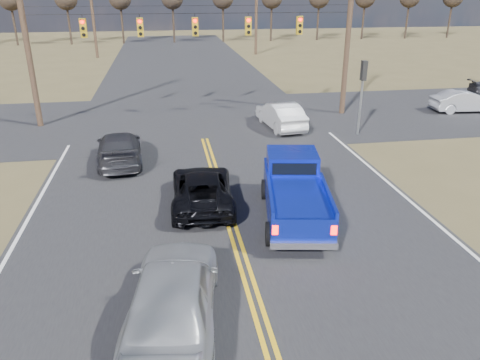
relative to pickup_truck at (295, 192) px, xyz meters
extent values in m
plane|color=brown|center=(-2.21, -4.62, -0.96)|extent=(160.00, 160.00, 0.00)
cube|color=#28282B|center=(-2.21, 5.38, -0.96)|extent=(14.00, 120.00, 0.02)
cube|color=#28282B|center=(-2.21, 13.38, -0.96)|extent=(120.00, 12.00, 0.02)
cylinder|color=#473323|center=(-11.21, 13.38, 4.04)|extent=(0.32, 0.32, 10.00)
cylinder|color=#473323|center=(6.79, 13.38, 4.04)|extent=(0.32, 0.32, 10.00)
cylinder|color=black|center=(-2.21, 13.38, 5.04)|extent=(18.00, 0.02, 0.02)
cylinder|color=black|center=(-2.21, 13.38, 5.44)|extent=(18.00, 0.02, 0.02)
cube|color=#B28C14|center=(-8.21, 13.38, 4.34)|extent=(0.34, 0.24, 1.00)
cylinder|color=#FF0C05|center=(-8.21, 13.24, 4.67)|extent=(0.20, 0.06, 0.20)
cylinder|color=black|center=(-8.21, 13.24, 4.34)|extent=(0.20, 0.06, 0.20)
cylinder|color=black|center=(-8.21, 13.24, 4.01)|extent=(0.20, 0.06, 0.20)
cube|color=black|center=(-8.21, 13.21, 4.78)|extent=(0.24, 0.14, 0.03)
cube|color=#B28C14|center=(-5.21, 13.38, 4.34)|extent=(0.34, 0.24, 1.00)
cylinder|color=#FF0C05|center=(-5.21, 13.24, 4.67)|extent=(0.20, 0.06, 0.20)
cylinder|color=black|center=(-5.21, 13.24, 4.34)|extent=(0.20, 0.06, 0.20)
cylinder|color=black|center=(-5.21, 13.24, 4.01)|extent=(0.20, 0.06, 0.20)
cube|color=black|center=(-5.21, 13.21, 4.78)|extent=(0.24, 0.14, 0.03)
cube|color=#B28C14|center=(-2.21, 13.38, 4.34)|extent=(0.34, 0.24, 1.00)
cylinder|color=#FF0C05|center=(-2.21, 13.24, 4.67)|extent=(0.20, 0.06, 0.20)
cylinder|color=black|center=(-2.21, 13.24, 4.34)|extent=(0.20, 0.06, 0.20)
cylinder|color=black|center=(-2.21, 13.24, 4.01)|extent=(0.20, 0.06, 0.20)
cube|color=black|center=(-2.21, 13.21, 4.78)|extent=(0.24, 0.14, 0.03)
cube|color=#B28C14|center=(0.79, 13.38, 4.34)|extent=(0.34, 0.24, 1.00)
cylinder|color=#FF0C05|center=(0.79, 13.24, 4.67)|extent=(0.20, 0.06, 0.20)
cylinder|color=black|center=(0.79, 13.24, 4.34)|extent=(0.20, 0.06, 0.20)
cylinder|color=black|center=(0.79, 13.24, 4.01)|extent=(0.20, 0.06, 0.20)
cube|color=black|center=(0.79, 13.21, 4.78)|extent=(0.24, 0.14, 0.03)
cube|color=#B28C14|center=(3.79, 13.38, 4.34)|extent=(0.34, 0.24, 1.00)
cylinder|color=#FF0C05|center=(3.79, 13.24, 4.67)|extent=(0.20, 0.06, 0.20)
cylinder|color=black|center=(3.79, 13.24, 4.34)|extent=(0.20, 0.06, 0.20)
cylinder|color=black|center=(3.79, 13.24, 4.01)|extent=(0.20, 0.06, 0.20)
cube|color=black|center=(3.79, 13.21, 4.78)|extent=(0.24, 0.14, 0.03)
cylinder|color=slate|center=(5.99, 8.88, 0.64)|extent=(0.12, 0.12, 3.20)
cube|color=black|center=(5.99, 8.88, 2.44)|extent=(0.24, 0.34, 1.00)
cylinder|color=#473323|center=(-11.21, 41.38, 4.04)|extent=(0.32, 0.32, 10.00)
cylinder|color=#473323|center=(6.79, 41.38, 4.04)|extent=(0.32, 0.32, 10.00)
cylinder|color=#33261C|center=(-23.21, 55.38, 1.79)|extent=(0.28, 0.28, 5.50)
cylinder|color=#33261C|center=(-16.21, 55.38, 1.79)|extent=(0.28, 0.28, 5.50)
cylinder|color=#33261C|center=(-9.21, 55.38, 1.79)|extent=(0.28, 0.28, 5.50)
cylinder|color=#33261C|center=(-2.21, 55.38, 1.79)|extent=(0.28, 0.28, 5.50)
cylinder|color=#33261C|center=(4.79, 55.38, 1.79)|extent=(0.28, 0.28, 5.50)
cylinder|color=#33261C|center=(11.79, 55.38, 1.79)|extent=(0.28, 0.28, 5.50)
cylinder|color=#33261C|center=(18.79, 55.38, 1.79)|extent=(0.28, 0.28, 5.50)
cylinder|color=#33261C|center=(25.79, 55.38, 1.79)|extent=(0.28, 0.28, 5.50)
cylinder|color=#33261C|center=(32.79, 55.38, 1.79)|extent=(0.28, 0.28, 5.50)
cylinder|color=#33261C|center=(39.79, 55.38, 1.79)|extent=(0.28, 0.28, 5.50)
cylinder|color=black|center=(-1.21, -1.70, -0.58)|extent=(0.43, 0.80, 0.76)
cylinder|color=black|center=(0.57, -2.01, -0.58)|extent=(0.43, 0.80, 0.76)
cylinder|color=black|center=(-0.63, 1.66, -0.58)|extent=(0.43, 0.80, 0.76)
cylinder|color=black|center=(1.15, 1.35, -0.58)|extent=(0.43, 0.80, 0.76)
cube|color=#1124B8|center=(-0.03, -0.18, -0.10)|extent=(2.73, 5.36, 0.95)
cube|color=#1124B8|center=(0.20, 1.18, 0.67)|extent=(2.00, 1.88, 0.68)
cube|color=black|center=(0.07, 0.40, 0.67)|extent=(1.50, 0.31, 0.43)
cube|color=#1124B8|center=(-1.08, -1.00, 0.46)|extent=(0.62, 3.10, 0.19)
cube|color=#1124B8|center=(0.69, -1.31, 0.46)|extent=(0.62, 3.10, 0.19)
cube|color=#1124B8|center=(-0.46, -2.68, 0.09)|extent=(1.88, 0.40, 0.57)
cube|color=silver|center=(-0.47, -2.74, -0.43)|extent=(1.94, 0.50, 0.21)
cube|color=#FF0C05|center=(-1.29, -2.57, 0.04)|extent=(0.18, 0.08, 0.28)
cube|color=#FF0C05|center=(0.35, -2.85, 0.04)|extent=(0.18, 0.08, 0.28)
imported|color=#B0B3B8|center=(-4.24, -4.95, -0.10)|extent=(2.67, 5.23, 1.70)
imported|color=black|center=(-3.01, 1.51, -0.31)|extent=(2.39, 4.73, 1.28)
imported|color=white|center=(2.21, 10.88, -0.22)|extent=(2.04, 4.60, 1.47)
imported|color=#343439|center=(-6.28, 6.55, -0.27)|extent=(2.25, 4.85, 1.37)
imported|color=#B3B5BC|center=(14.55, 12.49, -0.28)|extent=(1.65, 4.19, 1.36)
camera|label=1|loc=(-4.16, -13.94, 6.42)|focal=35.00mm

